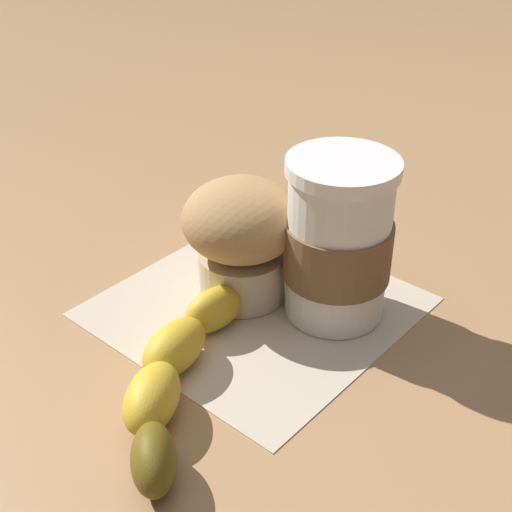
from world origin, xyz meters
TOP-DOWN VIEW (x-y plane):
  - ground_plane at (0.00, 0.00)m, footprint 3.00×3.00m
  - paper_napkin at (0.00, 0.00)m, footprint 0.27×0.27m
  - coffee_cup at (-0.05, 0.04)m, footprint 0.08×0.08m
  - muffin at (0.00, -0.02)m, footprint 0.09×0.09m
  - banana at (0.10, 0.05)m, footprint 0.16×0.15m

SIDE VIEW (x-z plane):
  - ground_plane at x=0.00m, z-range 0.00..0.00m
  - paper_napkin at x=0.00m, z-range 0.00..0.00m
  - banana at x=0.10m, z-range 0.00..0.04m
  - muffin at x=0.00m, z-range 0.01..0.11m
  - coffee_cup at x=-0.05m, z-range 0.00..0.13m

